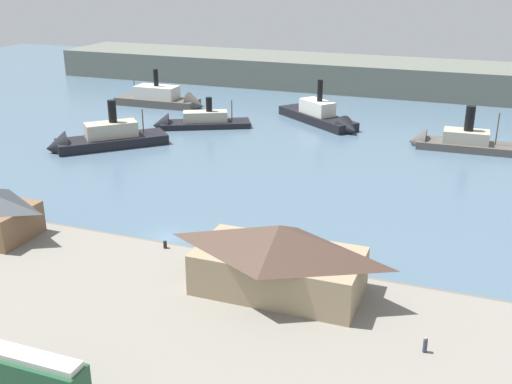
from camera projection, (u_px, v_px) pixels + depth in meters
The scene contains 13 objects.
ground_plane at pixel (167, 237), 80.32m from camera, with size 320.00×320.00×0.00m, color slate.
quay_promenade at pixel (61, 319), 60.85m from camera, with size 110.00×36.00×1.20m, color gray.
seawall_edge at pixel (153, 245), 76.99m from camera, with size 110.00×0.80×1.00m, color #666159.
ferry_shed_east_terminal at pixel (279, 258), 63.70m from camera, with size 17.68×9.29×7.52m.
street_tram at pixel (24, 373), 47.74m from camera, with size 10.79×2.54×4.50m.
pedestrian_near_east_shed at pixel (425, 345), 54.42m from camera, with size 0.39×0.39×1.56m.
mooring_post_center_west at pixel (165, 245), 74.45m from camera, with size 0.44×0.44×0.90m, color black.
ferry_moored_east at pixel (452, 141), 118.39m from camera, with size 19.81×6.62×10.60m.
ferry_outer_harbor at pixel (166, 99), 153.23m from camera, with size 23.27×7.09×11.26m.
ferry_mid_harbor at pixel (98, 140), 118.76m from camera, with size 20.93×20.74×11.23m.
ferry_departing_north at pixel (324, 118), 135.63m from camera, with size 22.93×19.51×11.37m.
ferry_moored_west at pixel (192, 122), 133.90m from camera, with size 21.47×14.52×8.57m.
far_headland at pixel (351, 74), 175.21m from camera, with size 180.00×24.00×8.00m, color #60665B.
Camera 1 is at (36.81, -64.20, 33.86)m, focal length 42.85 mm.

